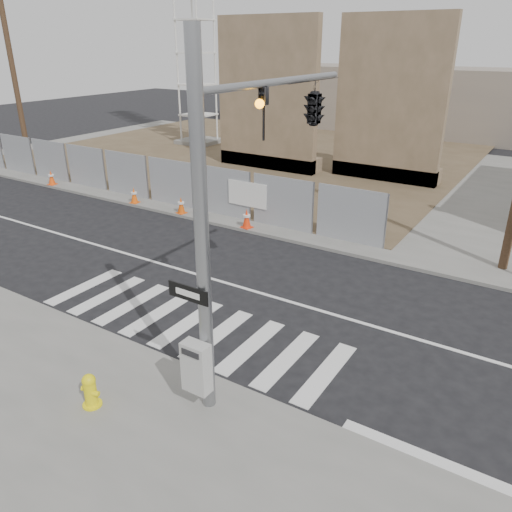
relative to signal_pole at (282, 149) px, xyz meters
The scene contains 13 objects.
ground 5.77m from the signal_pole, 140.66° to the left, with size 100.00×100.00×0.00m, color black.
sidewalk_far 16.91m from the signal_pole, 98.84° to the left, with size 50.00×20.00×0.12m, color slate.
signal_pole is the anchor object (origin of this frame).
chain_link_fence 14.80m from the signal_pole, 150.58° to the left, with size 24.60×0.04×2.00m, color gray.
concrete_wall_left 17.92m from the signal_pole, 122.11° to the left, with size 6.00×1.30×8.00m.
concrete_wall_right 16.46m from the signal_pole, 100.52° to the left, with size 5.50×1.30×8.00m.
crane_tower 26.21m from the signal_pole, 132.57° to the left, with size 2.60×2.60×18.15m.
utility_pole_left 21.84m from the signal_pole, 159.79° to the left, with size 1.60×0.28×10.00m.
fire_hydrant 6.23m from the signal_pole, 115.54° to the right, with size 0.51×0.51×0.74m.
traffic_cone_a 18.54m from the signal_pole, 159.68° to the left, with size 0.44×0.44×0.75m.
traffic_cone_b 13.47m from the signal_pole, 150.59° to the left, with size 0.42×0.42×0.71m.
traffic_cone_c 11.31m from the signal_pole, 143.17° to the left, with size 0.43×0.43×0.71m.
traffic_cone_d 9.12m from the signal_pole, 128.84° to the left, with size 0.46×0.46×0.76m.
Camera 1 is at (7.62, -11.11, 6.85)m, focal length 35.00 mm.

